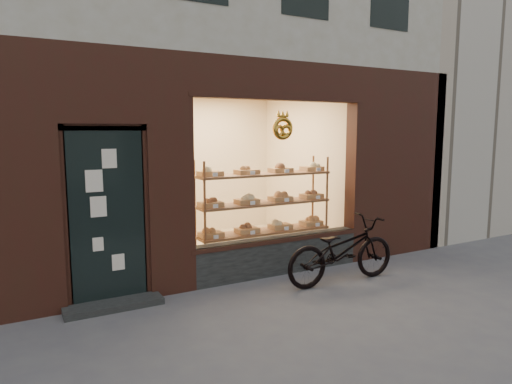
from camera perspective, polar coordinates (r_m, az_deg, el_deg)
ground at (r=5.11m, az=11.29°, el=-17.01°), size 90.00×90.00×0.00m
neighbor_right at (r=15.70m, az=26.42°, el=15.64°), size 12.00×7.00×9.00m
display_shelf at (r=7.11m, az=1.00°, el=-2.51°), size 2.20×0.45×1.70m
bicycle at (r=6.53m, az=10.65°, el=-7.17°), size 1.78×0.66×0.92m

